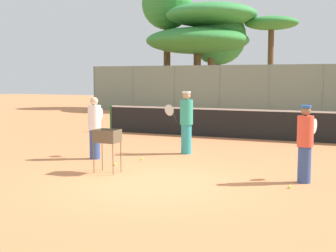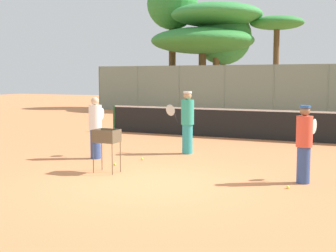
# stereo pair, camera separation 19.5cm
# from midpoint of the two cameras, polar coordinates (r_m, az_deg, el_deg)

# --- Properties ---
(ground_plane) EXTENTS (80.00, 80.00, 0.00)m
(ground_plane) POSITION_cam_midpoint_polar(r_m,az_deg,el_deg) (9.88, -1.75, -6.97)
(ground_plane) COLOR #D37F4C
(tennis_net) EXTENTS (11.36, 0.10, 1.07)m
(tennis_net) POSITION_cam_midpoint_polar(r_m,az_deg,el_deg) (17.04, 10.12, 0.31)
(tennis_net) COLOR #26592D
(tennis_net) RESTS_ON ground_plane
(back_fence) EXTENTS (27.10, 0.08, 2.95)m
(back_fence) POSITION_cam_midpoint_polar(r_m,az_deg,el_deg) (27.68, 16.00, 4.21)
(back_fence) COLOR gray
(back_fence) RESTS_ON ground_plane
(tree_0) EXTENTS (6.20, 6.20, 7.19)m
(tree_0) POSITION_cam_midpoint_polar(r_m,az_deg,el_deg) (32.77, 6.12, 13.20)
(tree_0) COLOR brown
(tree_0) RESTS_ON ground_plane
(tree_1) EXTENTS (3.92, 3.92, 6.99)m
(tree_1) POSITION_cam_midpoint_polar(r_m,az_deg,el_deg) (33.54, 6.94, 10.69)
(tree_1) COLOR brown
(tree_1) RESTS_ON ground_plane
(tree_2) EXTENTS (7.03, 7.03, 5.56)m
(tree_2) POSITION_cam_midpoint_polar(r_m,az_deg,el_deg) (32.51, 4.40, 10.26)
(tree_2) COLOR brown
(tree_2) RESTS_ON ground_plane
(tree_4) EXTENTS (3.62, 3.62, 9.22)m
(tree_4) POSITION_cam_midpoint_polar(r_m,az_deg,el_deg) (34.48, 0.69, 14.42)
(tree_4) COLOR brown
(tree_4) RESTS_ON ground_plane
(tree_5) EXTENTS (3.65, 3.65, 6.35)m
(tree_5) POSITION_cam_midpoint_polar(r_m,az_deg,el_deg) (33.44, 13.30, 11.78)
(tree_5) COLOR brown
(tree_5) RESTS_ON ground_plane
(player_white_outfit) EXTENTS (0.94, 0.37, 1.81)m
(player_white_outfit) POSITION_cam_midpoint_polar(r_m,az_deg,el_deg) (13.49, 2.77, 0.55)
(player_white_outfit) COLOR teal
(player_white_outfit) RESTS_ON ground_plane
(player_red_cap) EXTENTS (0.35, 0.89, 1.68)m
(player_red_cap) POSITION_cam_midpoint_polar(r_m,az_deg,el_deg) (12.82, -8.40, -0.13)
(player_red_cap) COLOR #334C8C
(player_red_cap) RESTS_ON ground_plane
(player_yellow_shirt) EXTENTS (0.35, 0.87, 1.63)m
(player_yellow_shirt) POSITION_cam_midpoint_polar(r_m,az_deg,el_deg) (10.16, 16.81, -1.99)
(player_yellow_shirt) COLOR #334C8C
(player_yellow_shirt) RESTS_ON ground_plane
(ball_cart) EXTENTS (0.56, 0.41, 1.01)m
(ball_cart) POSITION_cam_midpoint_polar(r_m,az_deg,el_deg) (10.88, -6.98, -1.65)
(ball_cart) COLOR brown
(ball_cart) RESTS_ON ground_plane
(tennis_ball_0) EXTENTS (0.07, 0.07, 0.07)m
(tennis_ball_0) POSITION_cam_midpoint_polar(r_m,az_deg,el_deg) (9.70, 14.97, -7.21)
(tennis_ball_0) COLOR #D1E54C
(tennis_ball_0) RESTS_ON ground_plane
(tennis_ball_1) EXTENTS (0.07, 0.07, 0.07)m
(tennis_ball_1) POSITION_cam_midpoint_polar(r_m,az_deg,el_deg) (12.58, -2.72, -4.01)
(tennis_ball_1) COLOR #D1E54C
(tennis_ball_1) RESTS_ON ground_plane
(tennis_ball_3) EXTENTS (0.07, 0.07, 0.07)m
(tennis_ball_3) POSITION_cam_midpoint_polar(r_m,az_deg,el_deg) (11.87, -6.04, -4.64)
(tennis_ball_3) COLOR #D1E54C
(tennis_ball_3) RESTS_ON ground_plane
(parked_car) EXTENTS (4.20, 1.70, 1.60)m
(parked_car) POSITION_cam_midpoint_polar(r_m,az_deg,el_deg) (32.82, 6.93, 3.22)
(parked_car) COLOR #B2B7BC
(parked_car) RESTS_ON ground_plane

